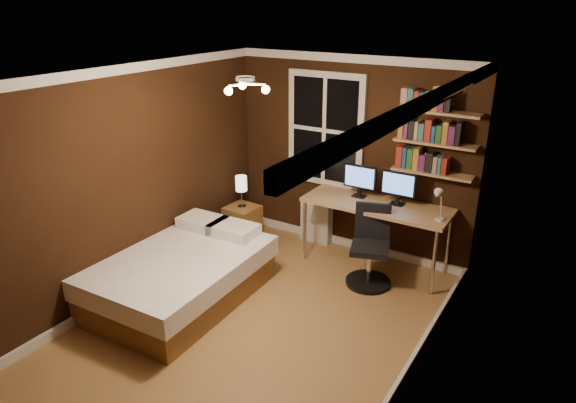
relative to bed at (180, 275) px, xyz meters
The scene contains 23 objects.
floor 1.04m from the bed, ahead, with size 4.20×4.20×0.00m, color olive.
wall_back 2.56m from the bed, 65.01° to the left, with size 3.20×0.04×2.50m, color black.
wall_left 1.14m from the bed, behind, with size 0.04×4.20×2.50m, color black.
wall_right 2.78m from the bed, ahead, with size 0.04×4.20×2.50m, color black.
ceiling 2.43m from the bed, ahead, with size 3.20×4.20×0.02m, color white.
window 2.55m from the bed, 72.88° to the left, with size 1.06×0.06×1.46m, color silver.
door 3.09m from the bed, 30.10° to the right, with size 0.03×0.82×2.05m, color black, non-canonical shape.
ceiling_fixture 2.34m from the bed, ahead, with size 0.44×0.44×0.18m, color beige, non-canonical shape.
bookshelf_lower 3.06m from the bed, 44.26° to the left, with size 0.92×0.22×0.03m, color #A98052.
books_row_lower 3.11m from the bed, 44.26° to the left, with size 0.54×0.16×0.23m, color maroon, non-canonical shape.
bookshelf_middle 3.19m from the bed, 44.26° to the left, with size 0.92×0.22×0.03m, color #A98052.
books_row_middle 3.25m from the bed, 44.26° to the left, with size 0.66×0.16×0.23m, color navy, non-canonical shape.
bookshelf_upper 3.35m from the bed, 44.26° to the left, with size 0.92×0.22×0.03m, color #A98052.
books_row_upper 3.42m from the bed, 44.26° to the left, with size 0.48×0.16×0.23m, color #275B28, non-canonical shape.
bed is the anchor object (origin of this frame).
nightstand 1.54m from the bed, 100.03° to the left, with size 0.40×0.40×0.50m, color brown.
bedside_lamp 1.60m from the bed, 100.03° to the left, with size 0.15×0.15×0.43m, color beige, non-canonical shape.
radiator 2.12m from the bed, 73.73° to the left, with size 0.42×0.15×0.63m, color silver.
desk 2.41m from the bed, 49.65° to the left, with size 1.76×0.66×0.83m.
monitor_left 2.39m from the bed, 56.35° to the left, with size 0.42×0.12×0.41m, color black, non-canonical shape.
monitor_right 2.68m from the bed, 47.25° to the left, with size 0.42×0.12×0.41m, color black, non-canonical shape.
desk_lamp 2.92m from the bed, 35.18° to the left, with size 0.14×0.32×0.44m, color silver, non-canonical shape.
office_chair 2.15m from the bed, 40.27° to the left, with size 0.53×0.53×0.94m.
Camera 1 is at (2.59, -3.63, 3.11)m, focal length 32.00 mm.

